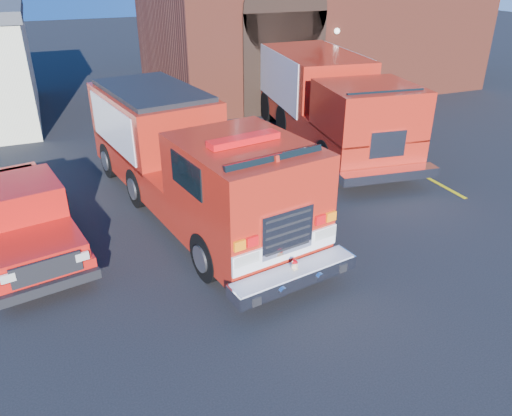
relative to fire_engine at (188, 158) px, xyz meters
name	(u,v)px	position (x,y,z in m)	size (l,w,h in m)	color
ground	(236,236)	(0.60, -1.75, -1.44)	(100.00, 100.00, 0.00)	black
parking_stripe_near	(429,178)	(7.10, -0.75, -1.43)	(0.12, 3.00, 0.01)	yellow
parking_stripe_mid	(371,147)	(7.10, 2.25, -1.43)	(0.12, 3.00, 0.01)	yellow
parking_stripe_far	(328,123)	(7.10, 5.25, -1.43)	(0.12, 3.00, 0.01)	yellow
fire_engine	(188,158)	(0.00, 0.00, 0.00)	(3.94, 9.29, 2.78)	black
pickup_truck	(21,216)	(-3.96, -0.38, -0.65)	(2.73, 5.36, 1.67)	black
secondary_truck	(327,98)	(5.88, 3.37, 0.14)	(3.88, 9.19, 2.89)	black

